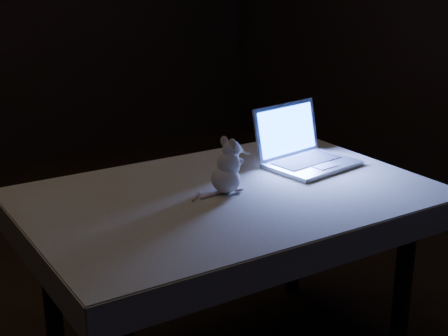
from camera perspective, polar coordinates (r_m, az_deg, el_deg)
table at (r=2.33m, az=0.42°, el=-10.10°), size 1.27×0.82×0.68m
tablecloth at (r=2.29m, az=1.19°, el=-2.51°), size 1.44×1.03×0.10m
laptop at (r=2.44m, az=7.85°, el=2.60°), size 0.36×0.33×0.22m
plush_mouse at (r=2.15m, az=0.15°, el=0.18°), size 0.16×0.16×0.19m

